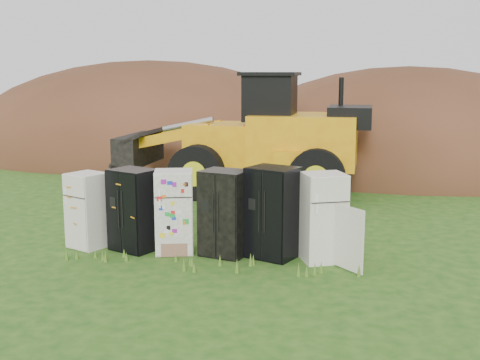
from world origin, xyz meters
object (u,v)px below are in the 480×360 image
object	(u,v)px
fridge_sticker	(174,212)
fridge_open_door	(323,217)
fridge_black_side	(134,210)
fridge_black_right	(273,213)
fridge_leftmost	(88,210)
wheel_loader	(240,133)
fridge_dark_mid	(225,213)

from	to	relation	value
fridge_sticker	fridge_open_door	world-z (taller)	fridge_open_door
fridge_black_side	fridge_black_right	size ratio (longest dim) A/B	0.93
fridge_leftmost	fridge_black_side	xyz separation A→B (m)	(1.03, -0.01, 0.06)
fridge_black_right	fridge_open_door	xyz separation A→B (m)	(1.01, -0.04, -0.04)
fridge_black_right	wheel_loader	xyz separation A→B (m)	(-1.89, 6.30, 0.93)
fridge_black_right	wheel_loader	world-z (taller)	wheel_loader
fridge_open_door	fridge_black_side	bearing A→B (deg)	157.08
fridge_sticker	fridge_dark_mid	world-z (taller)	fridge_dark_mid
fridge_black_side	fridge_open_door	bearing A→B (deg)	23.73
fridge_black_side	fridge_black_right	bearing A→B (deg)	24.55
fridge_black_side	fridge_black_right	distance (m)	2.92
fridge_open_door	wheel_loader	bearing A→B (deg)	91.51
wheel_loader	fridge_black_side	bearing A→B (deg)	-97.87
fridge_black_side	wheel_loader	distance (m)	6.51
fridge_dark_mid	fridge_open_door	bearing A→B (deg)	15.15
fridge_dark_mid	wheel_loader	distance (m)	6.48
fridge_black_right	wheel_loader	bearing A→B (deg)	129.18
fridge_sticker	fridge_leftmost	bearing A→B (deg)	164.31
fridge_open_door	wheel_loader	world-z (taller)	wheel_loader
fridge_leftmost	fridge_dark_mid	bearing A→B (deg)	24.45
fridge_black_right	fridge_leftmost	bearing A→B (deg)	-156.93
fridge_black_side	fridge_sticker	xyz separation A→B (m)	(0.87, -0.00, 0.00)
fridge_black_side	fridge_leftmost	bearing A→B (deg)	-156.92
fridge_black_right	fridge_open_door	size ratio (longest dim) A/B	1.05
fridge_leftmost	fridge_open_door	xyz separation A→B (m)	(4.96, 0.00, 0.08)
fridge_dark_mid	fridge_black_right	world-z (taller)	fridge_black_right
fridge_leftmost	fridge_open_door	bearing A→B (deg)	24.44
fridge_sticker	wheel_loader	size ratio (longest dim) A/B	0.23
fridge_sticker	fridge_dark_mid	xyz separation A→B (m)	(1.07, 0.01, 0.02)
fridge_black_side	fridge_sticker	world-z (taller)	same
fridge_black_side	fridge_open_door	distance (m)	3.93
fridge_leftmost	fridge_black_side	size ratio (longest dim) A/B	0.93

